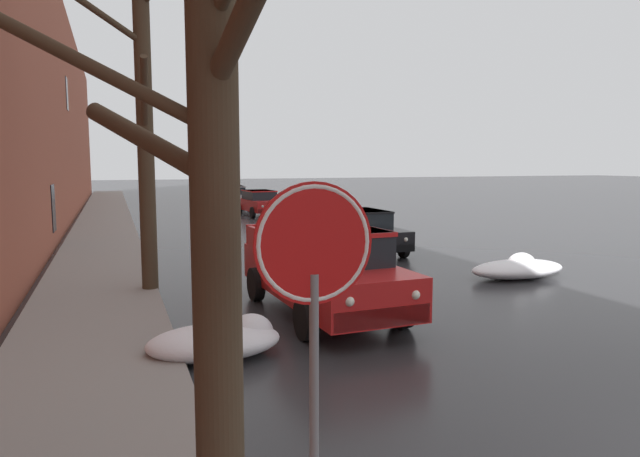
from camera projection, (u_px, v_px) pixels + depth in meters
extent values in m
cube|color=gray|center=(102.00, 248.00, 19.48)|extent=(2.61, 80.00, 0.15)
cube|color=#9E4C38|center=(34.00, 85.00, 18.25)|extent=(0.60, 80.00, 10.89)
cube|color=black|center=(53.00, 208.00, 19.45)|extent=(0.08, 1.10, 1.60)
cube|color=black|center=(66.00, 94.00, 28.04)|extent=(0.08, 1.10, 1.60)
ellipsoid|color=white|center=(518.00, 269.00, 14.83)|extent=(2.68, 1.23, 0.48)
ellipsoid|color=white|center=(521.00, 265.00, 14.91)|extent=(0.79, 0.66, 0.66)
ellipsoid|color=white|center=(214.00, 342.00, 8.78)|extent=(2.06, 1.26, 0.50)
ellipsoid|color=white|center=(251.00, 333.00, 9.07)|extent=(0.73, 0.61, 0.61)
ellipsoid|color=white|center=(295.00, 209.00, 31.77)|extent=(2.43, 1.15, 0.79)
ellipsoid|color=white|center=(305.00, 210.00, 31.83)|extent=(0.86, 0.71, 0.71)
cylinder|color=#423323|center=(214.00, 148.00, 4.29)|extent=(0.38, 0.38, 6.20)
cylinder|color=#423323|center=(149.00, 142.00, 4.76)|extent=(1.02, 1.48, 0.74)
cylinder|color=#423323|center=(86.00, 64.00, 4.31)|extent=(1.85, 0.96, 1.08)
cylinder|color=#423323|center=(145.00, 133.00, 12.63)|extent=(0.36, 0.36, 7.25)
cylinder|color=#423323|center=(144.00, 95.00, 11.92)|extent=(0.20, 1.43, 1.47)
cylinder|color=#423323|center=(93.00, 9.00, 11.51)|extent=(2.02, 1.24, 1.10)
cube|color=red|center=(322.00, 276.00, 11.34)|extent=(2.03, 5.13, 0.76)
cube|color=black|center=(337.00, 246.00, 10.61)|extent=(1.66, 1.69, 0.64)
cube|color=red|center=(337.00, 231.00, 10.58)|extent=(1.70, 1.74, 0.08)
cube|color=red|center=(340.00, 238.00, 12.53)|extent=(0.21, 2.43, 0.44)
cube|color=red|center=(265.00, 242.00, 11.88)|extent=(0.21, 2.43, 0.44)
cube|color=red|center=(282.00, 232.00, 13.55)|extent=(1.72, 0.17, 0.44)
cube|color=#B7B7BC|center=(382.00, 317.00, 9.10)|extent=(1.73, 0.19, 0.32)
sphere|color=white|center=(415.00, 295.00, 9.25)|extent=(0.16, 0.16, 0.16)
sphere|color=white|center=(349.00, 301.00, 8.81)|extent=(0.16, 0.16, 0.16)
cylinder|color=black|center=(401.00, 309.00, 10.35)|extent=(0.25, 0.73, 0.72)
cylinder|color=black|center=(306.00, 319.00, 9.64)|extent=(0.25, 0.73, 0.72)
cylinder|color=black|center=(334.00, 277.00, 13.13)|extent=(0.25, 0.73, 0.72)
cylinder|color=black|center=(256.00, 284.00, 12.43)|extent=(0.25, 0.73, 0.72)
cube|color=black|center=(361.00, 235.00, 18.86)|extent=(1.80, 4.00, 0.60)
cube|color=black|center=(359.00, 218.00, 18.98)|extent=(1.55, 2.08, 0.52)
cube|color=black|center=(359.00, 211.00, 18.96)|extent=(1.58, 2.13, 0.06)
cube|color=black|center=(388.00, 249.00, 17.07)|extent=(1.75, 0.13, 0.22)
cube|color=black|center=(339.00, 234.00, 20.70)|extent=(1.75, 0.13, 0.22)
cylinder|color=black|center=(403.00, 248.00, 18.05)|extent=(0.18, 0.60, 0.60)
cylinder|color=black|center=(350.00, 251.00, 17.43)|extent=(0.18, 0.60, 0.60)
cylinder|color=black|center=(370.00, 238.00, 20.36)|extent=(0.18, 0.60, 0.60)
cylinder|color=black|center=(322.00, 241.00, 19.74)|extent=(0.18, 0.60, 0.60)
sphere|color=silver|center=(406.00, 239.00, 17.21)|extent=(0.14, 0.14, 0.14)
sphere|color=silver|center=(371.00, 241.00, 16.81)|extent=(0.14, 0.14, 0.14)
cube|color=navy|center=(304.00, 217.00, 25.06)|extent=(1.90, 4.04, 0.60)
cube|color=black|center=(303.00, 204.00, 25.18)|extent=(1.54, 2.14, 0.52)
cube|color=navy|center=(303.00, 199.00, 25.15)|extent=(1.57, 2.18, 0.06)
cube|color=black|center=(322.00, 226.00, 23.34)|extent=(1.59, 0.23, 0.22)
cube|color=black|center=(289.00, 217.00, 26.82)|extent=(1.59, 0.23, 0.22)
cylinder|color=black|center=(333.00, 226.00, 24.33)|extent=(0.22, 0.61, 0.60)
cylinder|color=black|center=(297.00, 228.00, 23.65)|extent=(0.22, 0.61, 0.60)
cylinder|color=black|center=(311.00, 221.00, 26.54)|extent=(0.22, 0.61, 0.60)
cylinder|color=black|center=(277.00, 222.00, 25.87)|extent=(0.22, 0.61, 0.60)
sphere|color=silver|center=(334.00, 219.00, 23.50)|extent=(0.14, 0.14, 0.14)
sphere|color=silver|center=(311.00, 220.00, 23.07)|extent=(0.14, 0.14, 0.14)
cube|color=red|center=(260.00, 205.00, 32.18)|extent=(1.93, 4.20, 0.60)
cube|color=black|center=(259.00, 195.00, 32.30)|extent=(1.57, 2.22, 0.52)
cube|color=red|center=(259.00, 191.00, 32.28)|extent=(1.60, 2.27, 0.06)
cube|color=#520B0B|center=(272.00, 211.00, 30.39)|extent=(1.62, 0.23, 0.22)
cube|color=#520B0B|center=(250.00, 206.00, 34.02)|extent=(1.62, 0.23, 0.22)
cylinder|color=black|center=(282.00, 212.00, 31.40)|extent=(0.22, 0.61, 0.60)
cylinder|color=black|center=(253.00, 213.00, 30.72)|extent=(0.22, 0.61, 0.60)
cylinder|color=black|center=(267.00, 208.00, 33.71)|extent=(0.22, 0.61, 0.60)
cylinder|color=black|center=(240.00, 209.00, 33.03)|extent=(0.22, 0.61, 0.60)
sphere|color=silver|center=(282.00, 206.00, 30.55)|extent=(0.14, 0.14, 0.14)
sphere|color=silver|center=(262.00, 206.00, 30.11)|extent=(0.14, 0.14, 0.14)
cube|color=#B7B7BC|center=(233.00, 198.00, 38.07)|extent=(2.10, 4.48, 0.60)
cube|color=black|center=(232.00, 190.00, 38.22)|extent=(1.68, 2.38, 0.52)
cube|color=#B7B7BC|center=(232.00, 186.00, 38.19)|extent=(1.71, 2.43, 0.06)
cube|color=#525254|center=(236.00, 203.00, 36.06)|extent=(1.69, 0.27, 0.22)
cube|color=#525254|center=(230.00, 199.00, 40.13)|extent=(1.69, 0.27, 0.22)
cylinder|color=black|center=(249.00, 204.00, 37.04)|extent=(0.23, 0.61, 0.60)
cylinder|color=black|center=(221.00, 205.00, 36.59)|extent=(0.23, 0.61, 0.60)
cylinder|color=black|center=(243.00, 201.00, 39.62)|extent=(0.23, 0.61, 0.60)
cylinder|color=black|center=(218.00, 202.00, 39.18)|extent=(0.23, 0.61, 0.60)
sphere|color=silver|center=(245.00, 199.00, 36.14)|extent=(0.14, 0.14, 0.14)
sphere|color=silver|center=(228.00, 199.00, 35.86)|extent=(0.14, 0.14, 0.14)
cube|color=#1E5633|center=(216.00, 193.00, 44.43)|extent=(2.09, 4.28, 0.60)
cube|color=black|center=(215.00, 186.00, 44.57)|extent=(1.66, 2.28, 0.52)
cube|color=#1E5633|center=(215.00, 183.00, 44.54)|extent=(1.70, 2.33, 0.06)
cube|color=black|center=(218.00, 197.00, 42.51)|extent=(1.67, 0.28, 0.22)
cube|color=black|center=(214.00, 194.00, 46.40)|extent=(1.67, 0.28, 0.22)
cylinder|color=black|center=(228.00, 198.00, 43.45)|extent=(0.24, 0.61, 0.60)
cylinder|color=black|center=(205.00, 198.00, 43.02)|extent=(0.24, 0.61, 0.60)
cylinder|color=black|center=(225.00, 196.00, 45.92)|extent=(0.24, 0.61, 0.60)
cylinder|color=black|center=(203.00, 196.00, 45.49)|extent=(0.24, 0.61, 0.60)
sphere|color=silver|center=(225.00, 193.00, 42.59)|extent=(0.14, 0.14, 0.14)
sphere|color=silver|center=(210.00, 194.00, 42.32)|extent=(0.14, 0.14, 0.14)
cylinder|color=slate|center=(314.00, 452.00, 3.64)|extent=(0.06, 0.06, 2.31)
cylinder|color=red|center=(314.00, 244.00, 3.49)|extent=(0.76, 0.04, 0.76)
torus|color=white|center=(314.00, 244.00, 3.49)|extent=(0.74, 0.05, 0.74)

